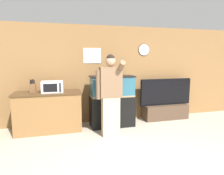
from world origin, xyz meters
name	(u,v)px	position (x,y,z in m)	size (l,w,h in m)	color
ground_plane	(157,172)	(0.00, 0.00, 0.00)	(18.00, 18.00, 0.00)	#B2A893
wall_back_paneled	(112,74)	(0.00, 2.74, 1.30)	(10.00, 0.08, 2.60)	olive
counter_island	(49,112)	(-1.68, 2.27, 0.48)	(1.54, 0.66, 0.95)	brown
microwave	(52,87)	(-1.57, 2.25, 1.08)	(0.49, 0.37, 0.26)	silver
knife_block	(33,88)	(-2.01, 2.32, 1.06)	(0.14, 0.12, 0.31)	brown
aquarium_on_stand	(112,101)	(-0.12, 2.24, 0.65)	(1.11, 0.50, 1.30)	black
tv_on_stand	(165,107)	(1.52, 2.42, 0.34)	(1.55, 0.40, 1.17)	#4C3828
person_standing	(110,94)	(-0.33, 1.62, 0.95)	(0.57, 0.43, 1.83)	#BCAD89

